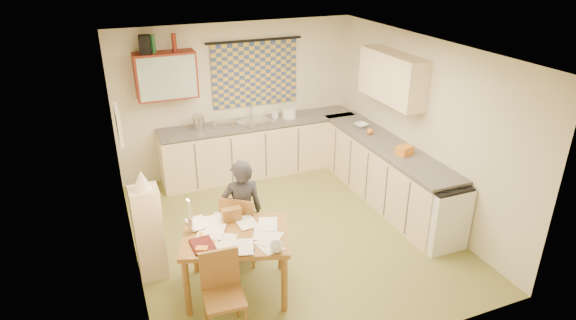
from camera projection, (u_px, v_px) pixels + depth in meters
name	position (u px, v px, depth m)	size (l,w,h in m)	color
floor	(289.00, 233.00, 6.59)	(4.00, 4.50, 0.02)	olive
ceiling	(289.00, 48.00, 5.55)	(4.00, 4.50, 0.02)	white
wall_back	(238.00, 99.00, 7.98)	(4.00, 0.02, 2.50)	beige
wall_front	(388.00, 242.00, 4.17)	(4.00, 0.02, 2.50)	beige
wall_left	(123.00, 174.00, 5.38)	(0.02, 4.50, 2.50)	beige
wall_right	(421.00, 127.00, 6.76)	(0.02, 4.50, 2.50)	beige
window_blind	(255.00, 74.00, 7.88)	(1.45, 0.03, 1.05)	navy
curtain_rod	(254.00, 40.00, 7.64)	(0.04, 0.04, 1.60)	black
wall_cabinet	(166.00, 75.00, 7.21)	(0.90, 0.34, 0.70)	maroon
wall_cabinet_glass	(168.00, 78.00, 7.06)	(0.84, 0.02, 0.64)	#99B2A5
upper_cabinet_right	(392.00, 77.00, 6.92)	(0.34, 1.30, 0.70)	beige
framed_print	(118.00, 125.00, 5.55)	(0.04, 0.50, 0.40)	beige
print_canvas	(121.00, 124.00, 5.56)	(0.01, 0.42, 0.32)	#BBB7A8
counter_back	(260.00, 148.00, 8.14)	(3.30, 0.62, 0.92)	beige
counter_right	(384.00, 172.00, 7.28)	(0.62, 2.95, 0.92)	beige
stove	(440.00, 214.00, 6.18)	(0.56, 0.56, 0.87)	white
sink	(255.00, 124.00, 7.94)	(0.55, 0.45, 0.10)	silver
tap	(251.00, 111.00, 8.01)	(0.03, 0.03, 0.28)	silver
dish_rack	(225.00, 124.00, 7.73)	(0.35, 0.30, 0.06)	silver
kettle	(199.00, 122.00, 7.55)	(0.18, 0.18, 0.24)	silver
mixing_bowl	(289.00, 113.00, 8.10)	(0.24, 0.24, 0.16)	white
soap_bottle	(275.00, 114.00, 8.05)	(0.09, 0.10, 0.17)	white
bowl	(361.00, 125.00, 7.71)	(0.25, 0.25, 0.05)	white
orange_bag	(405.00, 150.00, 6.69)	(0.22, 0.16, 0.12)	orange
fruit_orange	(370.00, 131.00, 7.39)	(0.10, 0.10, 0.10)	orange
speaker	(145.00, 44.00, 6.92)	(0.16, 0.20, 0.26)	black
bottle_green	(153.00, 44.00, 6.96)	(0.07, 0.07, 0.26)	#195926
bottle_brown	(174.00, 42.00, 7.07)	(0.07, 0.07, 0.26)	maroon
dining_table	(237.00, 262.00, 5.34)	(1.35, 1.18, 0.75)	brown
chair_far	(243.00, 239.00, 5.92)	(0.58, 0.58, 0.92)	brown
chair_near	(225.00, 309.00, 4.81)	(0.42, 0.42, 0.87)	brown
person	(242.00, 212.00, 5.73)	(0.53, 0.38, 1.37)	black
shelf_stand	(149.00, 233.00, 5.52)	(0.32, 0.30, 1.15)	beige
lampshade	(141.00, 180.00, 5.23)	(0.20, 0.20, 0.22)	beige
letter_rack	(231.00, 215.00, 5.40)	(0.22, 0.10, 0.16)	brown
mug	(276.00, 247.00, 4.87)	(0.16, 0.16, 0.10)	white
magazine	(192.00, 248.00, 4.93)	(0.24, 0.31, 0.03)	maroon
book	(197.00, 240.00, 5.06)	(0.29, 0.33, 0.02)	orange
orange_box	(202.00, 249.00, 4.89)	(0.12, 0.08, 0.04)	orange
eyeglasses	(248.00, 250.00, 4.91)	(0.13, 0.04, 0.02)	black
candle_holder	(191.00, 225.00, 5.18)	(0.06, 0.06, 0.18)	silver
candle	(189.00, 210.00, 5.08)	(0.02, 0.02, 0.22)	white
candle_flame	(187.00, 200.00, 5.03)	(0.02, 0.02, 0.02)	#FFCC66
papers	(233.00, 234.00, 5.17)	(1.00, 1.03, 0.02)	white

